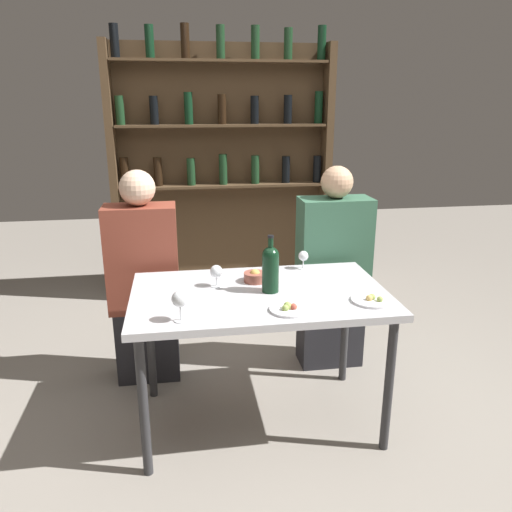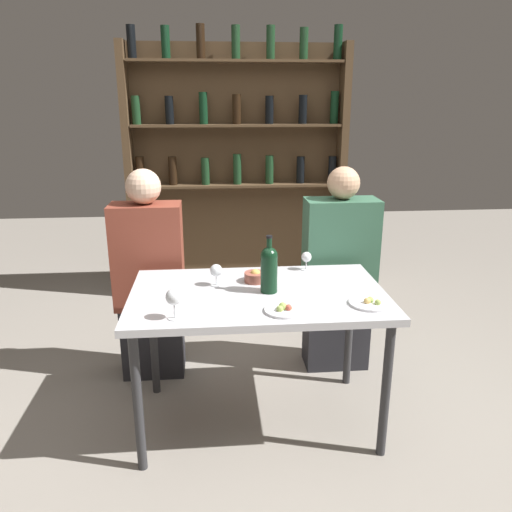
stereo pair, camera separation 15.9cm
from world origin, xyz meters
name	(u,v)px [view 2 (the right image)]	position (x,y,z in m)	size (l,w,h in m)	color
ground_plane	(258,419)	(0.00, 0.00, 0.00)	(10.00, 10.00, 0.00)	gray
dining_table	(258,305)	(0.00, 0.00, 0.66)	(1.25, 0.76, 0.73)	silver
wine_rack_wall	(237,160)	(0.00, 1.94, 1.15)	(1.82, 0.21, 2.19)	#4C3823
wine_bottle	(269,267)	(0.05, 0.00, 0.86)	(0.08, 0.08, 0.29)	black
wine_glass_0	(306,258)	(0.30, 0.31, 0.80)	(0.06, 0.06, 0.10)	silver
wine_glass_1	(216,271)	(-0.20, 0.11, 0.81)	(0.06, 0.06, 0.11)	silver
wine_glass_2	(174,298)	(-0.39, -0.28, 0.83)	(0.07, 0.07, 0.14)	silver
food_plate_0	(370,303)	(0.50, -0.20, 0.74)	(0.20, 0.20, 0.04)	white
food_plate_1	(284,309)	(0.09, -0.25, 0.74)	(0.18, 0.18, 0.04)	white
snack_bowl	(255,276)	(0.00, 0.15, 0.76)	(0.12, 0.12, 0.07)	#995142
seated_person_left	(150,282)	(-0.60, 0.55, 0.60)	(0.41, 0.22, 1.27)	#26262B
seated_person_right	(339,277)	(0.55, 0.55, 0.59)	(0.43, 0.22, 1.27)	#26262B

